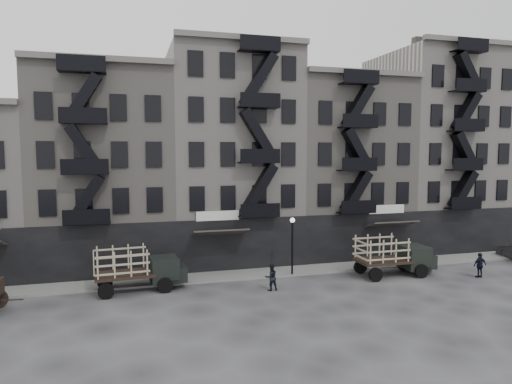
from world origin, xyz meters
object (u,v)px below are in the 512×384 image
object	(u,v)px
pedestrian_mid	(271,277)
policeman	(480,265)
stake_truck_west	(138,266)
stake_truck_east	(393,253)
car_east	(412,258)

from	to	relation	value
pedestrian_mid	policeman	distance (m)	15.35
stake_truck_west	policeman	world-z (taller)	stake_truck_west
stake_truck_east	policeman	distance (m)	6.13
car_east	pedestrian_mid	bearing A→B (deg)	-163.65
pedestrian_mid	stake_truck_west	bearing A→B (deg)	-19.02
car_east	policeman	size ratio (longest dim) A/B	2.19
stake_truck_west	policeman	distance (m)	23.92
stake_truck_west	car_east	xyz separation A→B (m)	(20.82, 0.53, -0.98)
stake_truck_east	policeman	world-z (taller)	stake_truck_east
stake_truck_west	stake_truck_east	xyz separation A→B (m)	(17.96, -1.28, 0.02)
car_east	stake_truck_east	bearing A→B (deg)	-144.05
pedestrian_mid	policeman	xyz separation A→B (m)	(15.31, -1.13, 0.02)
policeman	stake_truck_west	bearing A→B (deg)	-10.25
stake_truck_west	car_east	size ratio (longest dim) A/B	1.50
stake_truck_east	stake_truck_west	bearing A→B (deg)	176.31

